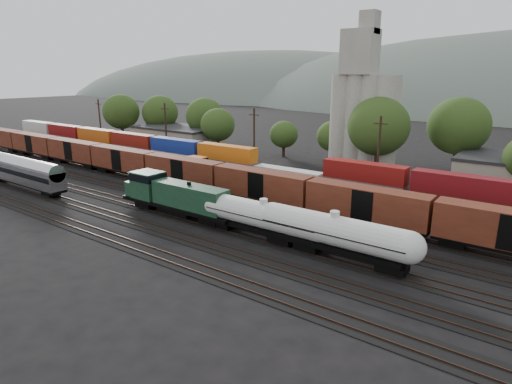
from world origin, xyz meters
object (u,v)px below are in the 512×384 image
Objects in this scene: passenger_coach at (21,170)px; orange_locomotive at (214,172)px; tank_car_a at (263,217)px; green_locomotive at (172,194)px; grain_silo at (363,111)px.

passenger_coach is 31.17m from orange_locomotive.
orange_locomotive is (-20.67, 15.00, -0.33)m from tank_car_a.
orange_locomotive is at bearing 111.30° from green_locomotive.
grain_silo is at bearing 49.90° from passenger_coach.
passenger_coach is at bearing -140.08° from orange_locomotive.
green_locomotive is at bearing 9.54° from passenger_coach.
orange_locomotive is at bearing 144.03° from tank_car_a.
green_locomotive is 1.15× the size of orange_locomotive.
orange_locomotive is 31.23m from grain_silo.
grain_silo reaches higher than green_locomotive.
green_locomotive is at bearing 180.00° from tank_car_a.
orange_locomotive is at bearing -119.71° from grain_silo.
tank_car_a is 0.78× the size of passenger_coach.
green_locomotive reaches higher than orange_locomotive.
green_locomotive is 16.11m from orange_locomotive.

